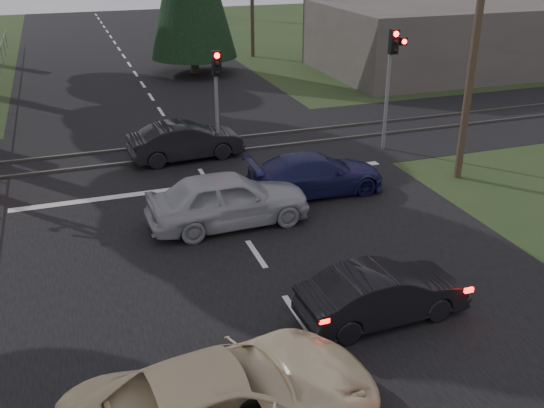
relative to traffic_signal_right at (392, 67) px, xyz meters
name	(u,v)px	position (x,y,z in m)	size (l,w,h in m)	color
ground	(297,314)	(-7.55, -9.47, -3.31)	(120.00, 120.00, 0.00)	#263B1B
road	(198,167)	(-7.55, 0.53, -3.31)	(14.00, 100.00, 0.01)	black
rail_corridor	(187,150)	(-7.55, 2.53, -3.31)	(120.00, 8.00, 0.01)	black
stop_line	(210,185)	(-7.55, -1.27, -3.30)	(13.00, 0.35, 0.00)	silver
rail_near	(191,156)	(-7.55, 1.73, -3.26)	(120.00, 0.12, 0.10)	#59544C
rail_far	(183,143)	(-7.55, 3.33, -3.26)	(120.00, 0.12, 0.10)	#59544C
traffic_signal_right	(392,67)	(0.00, 0.00, 0.00)	(0.68, 0.48, 4.70)	slate
traffic_signal_center	(217,86)	(-6.55, 1.20, -0.51)	(0.32, 0.48, 4.10)	slate
utility_pole_near	(475,42)	(0.95, -3.47, 1.41)	(1.80, 0.26, 9.00)	#4C3D2D
building_right	(438,37)	(10.45, 12.53, -1.31)	(14.00, 10.00, 4.00)	#59514C
cream_coupe	(227,401)	(-10.00, -12.46, -2.56)	(2.50, 5.43, 1.51)	beige
dark_hatchback	(383,294)	(-5.80, -10.22, -2.68)	(1.35, 3.86, 1.27)	black
silver_car	(228,199)	(-7.75, -4.44, -2.50)	(1.93, 4.79, 1.63)	#A6A9AE
blue_sedan	(316,174)	(-4.38, -3.10, -2.64)	(1.88, 4.62, 1.34)	#171A47
dark_car_far	(186,141)	(-7.75, 1.58, -2.61)	(1.50, 4.30, 1.42)	black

